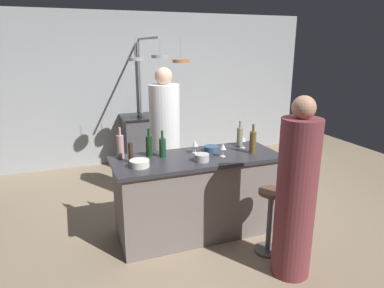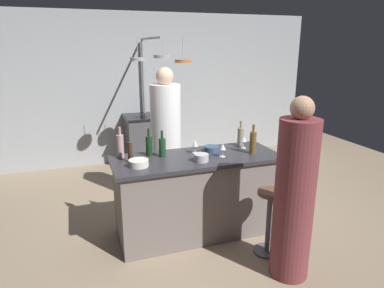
{
  "view_description": "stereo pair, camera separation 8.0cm",
  "coord_description": "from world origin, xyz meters",
  "px_view_note": "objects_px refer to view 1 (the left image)",
  "views": [
    {
      "loc": [
        -1.28,
        -3.26,
        2.04
      ],
      "look_at": [
        0.0,
        0.15,
        1.0
      ],
      "focal_mm": 32.2,
      "sensor_mm": 36.0,
      "label": 1
    },
    {
      "loc": [
        -1.2,
        -3.29,
        2.04
      ],
      "look_at": [
        0.0,
        0.15,
        1.0
      ],
      "focal_mm": 32.2,
      "sensor_mm": 36.0,
      "label": 2
    }
  ],
  "objects_px": {
    "wine_glass_by_chef": "(195,144)",
    "mixing_bowl_blue": "(211,149)",
    "chef": "(165,144)",
    "wine_glass_near_right_guest": "(243,139)",
    "wine_glass_near_left_guest": "(223,147)",
    "wine_bottle_rose": "(120,146)",
    "bar_stool_right": "(270,218)",
    "wine_bottle_red": "(149,145)",
    "pepper_mill": "(131,153)",
    "stove_range": "(146,140)",
    "wine_bottle_green": "(163,147)",
    "mixing_bowl_ceramic": "(139,163)",
    "wine_bottle_amber": "(253,142)",
    "guest_right": "(296,196)",
    "mixing_bowl_steel": "(202,158)"
  },
  "relations": [
    {
      "from": "wine_glass_near_right_guest",
      "to": "wine_glass_by_chef",
      "type": "height_order",
      "value": "same"
    },
    {
      "from": "guest_right",
      "to": "mixing_bowl_ceramic",
      "type": "xyz_separation_m",
      "value": [
        -1.2,
        0.88,
        0.17
      ]
    },
    {
      "from": "guest_right",
      "to": "wine_bottle_rose",
      "type": "distance_m",
      "value": 1.81
    },
    {
      "from": "mixing_bowl_blue",
      "to": "wine_bottle_rose",
      "type": "bearing_deg",
      "value": 173.49
    },
    {
      "from": "pepper_mill",
      "to": "wine_bottle_amber",
      "type": "bearing_deg",
      "value": -6.39
    },
    {
      "from": "guest_right",
      "to": "mixing_bowl_ceramic",
      "type": "bearing_deg",
      "value": 143.76
    },
    {
      "from": "pepper_mill",
      "to": "mixing_bowl_ceramic",
      "type": "relative_size",
      "value": 1.08
    },
    {
      "from": "wine_bottle_green",
      "to": "wine_glass_near_right_guest",
      "type": "xyz_separation_m",
      "value": [
        0.96,
        -0.01,
        -0.0
      ]
    },
    {
      "from": "guest_right",
      "to": "wine_glass_near_right_guest",
      "type": "xyz_separation_m",
      "value": [
        0.07,
        1.1,
        0.24
      ]
    },
    {
      "from": "wine_bottle_green",
      "to": "wine_glass_near_right_guest",
      "type": "distance_m",
      "value": 0.96
    },
    {
      "from": "wine_glass_by_chef",
      "to": "wine_glass_near_left_guest",
      "type": "height_order",
      "value": "same"
    },
    {
      "from": "chef",
      "to": "wine_glass_near_right_guest",
      "type": "xyz_separation_m",
      "value": [
        0.74,
        -0.69,
        0.17
      ]
    },
    {
      "from": "wine_bottle_amber",
      "to": "wine_glass_by_chef",
      "type": "xyz_separation_m",
      "value": [
        -0.59,
        0.21,
        -0.02
      ]
    },
    {
      "from": "pepper_mill",
      "to": "wine_glass_near_right_guest",
      "type": "bearing_deg",
      "value": 2.75
    },
    {
      "from": "mixing_bowl_ceramic",
      "to": "stove_range",
      "type": "bearing_deg",
      "value": 75.84
    },
    {
      "from": "pepper_mill",
      "to": "wine_bottle_amber",
      "type": "relative_size",
      "value": 0.64
    },
    {
      "from": "wine_glass_by_chef",
      "to": "mixing_bowl_steel",
      "type": "height_order",
      "value": "wine_glass_by_chef"
    },
    {
      "from": "wine_bottle_green",
      "to": "wine_glass_by_chef",
      "type": "bearing_deg",
      "value": -0.32
    },
    {
      "from": "stove_range",
      "to": "bar_stool_right",
      "type": "relative_size",
      "value": 1.31
    },
    {
      "from": "guest_right",
      "to": "wine_bottle_green",
      "type": "bearing_deg",
      "value": 129.16
    },
    {
      "from": "guest_right",
      "to": "mixing_bowl_blue",
      "type": "distance_m",
      "value": 1.16
    },
    {
      "from": "bar_stool_right",
      "to": "wine_glass_near_left_guest",
      "type": "xyz_separation_m",
      "value": [
        -0.29,
        0.52,
        0.63
      ]
    },
    {
      "from": "wine_glass_by_chef",
      "to": "pepper_mill",
      "type": "bearing_deg",
      "value": -174.69
    },
    {
      "from": "chef",
      "to": "mixing_bowl_steel",
      "type": "relative_size",
      "value": 11.9
    },
    {
      "from": "stove_range",
      "to": "chef",
      "type": "bearing_deg",
      "value": -94.16
    },
    {
      "from": "stove_range",
      "to": "guest_right",
      "type": "distance_m",
      "value": 3.49
    },
    {
      "from": "wine_bottle_green",
      "to": "wine_glass_by_chef",
      "type": "height_order",
      "value": "wine_bottle_green"
    },
    {
      "from": "bar_stool_right",
      "to": "mixing_bowl_ceramic",
      "type": "distance_m",
      "value": 1.41
    },
    {
      "from": "guest_right",
      "to": "wine_bottle_red",
      "type": "xyz_separation_m",
      "value": [
        -1.02,
        1.19,
        0.25
      ]
    },
    {
      "from": "wine_bottle_rose",
      "to": "mixing_bowl_steel",
      "type": "xyz_separation_m",
      "value": [
        0.76,
        -0.4,
        -0.09
      ]
    },
    {
      "from": "chef",
      "to": "mixing_bowl_ceramic",
      "type": "relative_size",
      "value": 9.2
    },
    {
      "from": "bar_stool_right",
      "to": "wine_glass_near_left_guest",
      "type": "bearing_deg",
      "value": 118.91
    },
    {
      "from": "bar_stool_right",
      "to": "wine_bottle_amber",
      "type": "relative_size",
      "value": 2.09
    },
    {
      "from": "stove_range",
      "to": "wine_bottle_amber",
      "type": "bearing_deg",
      "value": -76.3
    },
    {
      "from": "wine_bottle_amber",
      "to": "wine_glass_by_chef",
      "type": "relative_size",
      "value": 2.23
    },
    {
      "from": "stove_range",
      "to": "mixing_bowl_blue",
      "type": "relative_size",
      "value": 5.37
    },
    {
      "from": "mixing_bowl_ceramic",
      "to": "mixing_bowl_blue",
      "type": "height_order",
      "value": "mixing_bowl_ceramic"
    },
    {
      "from": "wine_bottle_rose",
      "to": "mixing_bowl_blue",
      "type": "relative_size",
      "value": 2.0
    },
    {
      "from": "wine_bottle_red",
      "to": "mixing_bowl_blue",
      "type": "distance_m",
      "value": 0.7
    },
    {
      "from": "chef",
      "to": "bar_stool_right",
      "type": "relative_size",
      "value": 2.64
    },
    {
      "from": "bar_stool_right",
      "to": "guest_right",
      "type": "relative_size",
      "value": 0.41
    },
    {
      "from": "pepper_mill",
      "to": "wine_glass_by_chef",
      "type": "xyz_separation_m",
      "value": [
        0.72,
        0.07,
        0.0
      ]
    },
    {
      "from": "wine_glass_near_left_guest",
      "to": "stove_range",
      "type": "bearing_deg",
      "value": 95.81
    },
    {
      "from": "wine_bottle_amber",
      "to": "wine_glass_near_left_guest",
      "type": "distance_m",
      "value": 0.36
    },
    {
      "from": "wine_bottle_amber",
      "to": "mixing_bowl_ceramic",
      "type": "distance_m",
      "value": 1.27
    },
    {
      "from": "wine_bottle_rose",
      "to": "wine_bottle_green",
      "type": "xyz_separation_m",
      "value": [
        0.42,
        -0.11,
        -0.02
      ]
    },
    {
      "from": "pepper_mill",
      "to": "wine_glass_near_left_guest",
      "type": "relative_size",
      "value": 1.44
    },
    {
      "from": "wine_glass_by_chef",
      "to": "mixing_bowl_blue",
      "type": "distance_m",
      "value": 0.21
    },
    {
      "from": "wine_glass_by_chef",
      "to": "bar_stool_right",
      "type": "bearing_deg",
      "value": -54.84
    },
    {
      "from": "stove_range",
      "to": "bar_stool_right",
      "type": "height_order",
      "value": "stove_range"
    }
  ]
}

